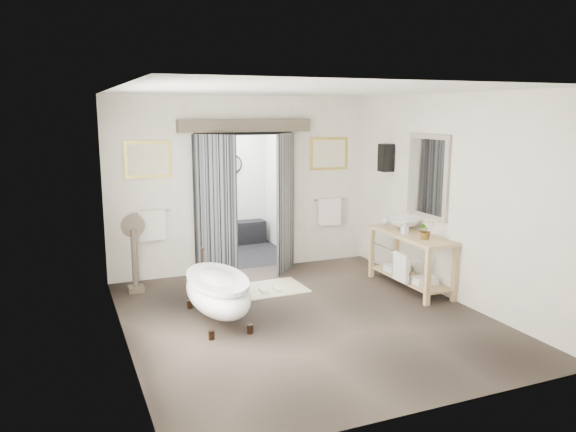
% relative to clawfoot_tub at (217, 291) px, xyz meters
% --- Properties ---
extents(ground_plane, '(5.00, 5.00, 0.00)m').
position_rel_clawfoot_tub_xyz_m(ground_plane, '(1.07, -0.37, -0.39)').
color(ground_plane, brown).
extents(room_shell, '(4.52, 5.02, 2.91)m').
position_rel_clawfoot_tub_xyz_m(room_shell, '(1.04, -0.48, 1.47)').
color(room_shell, silver).
rests_on(room_shell, ground_plane).
extents(shower_room, '(2.22, 2.01, 2.51)m').
position_rel_clawfoot_tub_xyz_m(shower_room, '(1.07, 3.63, 0.52)').
color(shower_room, black).
rests_on(shower_room, ground_plane).
extents(back_wall_dressing, '(3.82, 0.71, 2.52)m').
position_rel_clawfoot_tub_xyz_m(back_wall_dressing, '(1.07, 1.95, 1.18)').
color(back_wall_dressing, black).
rests_on(back_wall_dressing, ground_plane).
extents(clawfoot_tub, '(0.73, 1.62, 0.79)m').
position_rel_clawfoot_tub_xyz_m(clawfoot_tub, '(0.00, 0.00, 0.00)').
color(clawfoot_tub, black).
rests_on(clawfoot_tub, ground_plane).
extents(vanity, '(0.57, 1.60, 0.85)m').
position_rel_clawfoot_tub_xyz_m(vanity, '(3.03, 0.16, 0.12)').
color(vanity, tan).
rests_on(vanity, ground_plane).
extents(pedestal_mirror, '(0.35, 0.23, 1.18)m').
position_rel_clawfoot_tub_xyz_m(pedestal_mirror, '(-0.82, 1.60, 0.12)').
color(pedestal_mirror, brown).
rests_on(pedestal_mirror, ground_plane).
extents(rug, '(1.22, 0.83, 0.01)m').
position_rel_clawfoot_tub_xyz_m(rug, '(0.99, 0.94, -0.38)').
color(rug, beige).
rests_on(rug, ground_plane).
extents(slippers, '(0.32, 0.24, 0.05)m').
position_rel_clawfoot_tub_xyz_m(slippers, '(1.02, 0.80, -0.35)').
color(slippers, silver).
rests_on(slippers, rug).
extents(basin, '(0.54, 0.54, 0.18)m').
position_rel_clawfoot_tub_xyz_m(basin, '(3.11, 0.47, 0.55)').
color(basin, white).
rests_on(basin, vanity).
extents(plant, '(0.28, 0.25, 0.27)m').
position_rel_clawfoot_tub_xyz_m(plant, '(3.01, -0.22, 0.60)').
color(plant, gray).
rests_on(plant, vanity).
extents(soap_bottle_a, '(0.09, 0.10, 0.18)m').
position_rel_clawfoot_tub_xyz_m(soap_bottle_a, '(2.92, 0.17, 0.55)').
color(soap_bottle_a, gray).
rests_on(soap_bottle_a, vanity).
extents(soap_bottle_b, '(0.14, 0.14, 0.15)m').
position_rel_clawfoot_tub_xyz_m(soap_bottle_b, '(3.04, 0.89, 0.54)').
color(soap_bottle_b, gray).
rests_on(soap_bottle_b, vanity).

